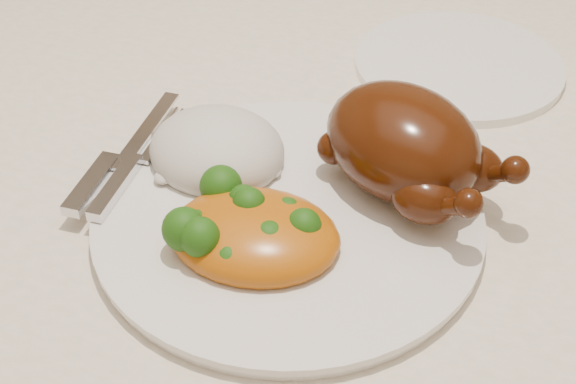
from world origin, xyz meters
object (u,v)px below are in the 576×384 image
at_px(dining_table, 214,171).
at_px(dinner_plate, 288,218).
at_px(side_plate, 459,65).
at_px(roast_chicken, 406,145).

distance_m(dining_table, dinner_plate, 0.23).
distance_m(side_plate, roast_chicken, 0.22).
bearing_deg(roast_chicken, side_plate, 115.84).
bearing_deg(dining_table, side_plate, 31.74).
distance_m(dinner_plate, side_plate, 0.28).
bearing_deg(side_plate, dining_table, -148.26).
relative_size(side_plate, roast_chicken, 1.15).
relative_size(dinner_plate, side_plate, 1.44).
relative_size(dining_table, side_plate, 7.87).
bearing_deg(dining_table, roast_chicken, -20.25).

